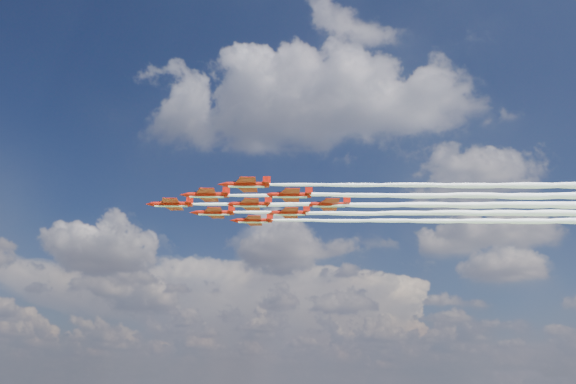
% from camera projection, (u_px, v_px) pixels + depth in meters
% --- Properties ---
extents(jet_lead, '(104.42, 26.82, 2.88)m').
position_uv_depth(jet_lead, '(373.00, 205.00, 136.99)').
color(jet_lead, '#B5150A').
extents(jet_row2_port, '(104.42, 26.82, 2.88)m').
position_uv_depth(jet_row2_port, '(419.00, 195.00, 130.25)').
color(jet_row2_port, '#B5150A').
extents(jet_row2_starb, '(104.42, 26.82, 2.88)m').
position_uv_depth(jet_row2_starb, '(406.00, 213.00, 143.85)').
color(jet_row2_starb, '#B5150A').
extents(jet_row3_port, '(104.42, 26.82, 2.88)m').
position_uv_depth(jet_row3_port, '(470.00, 185.00, 123.51)').
color(jet_row3_port, '#B5150A').
extents(jet_row3_centre, '(104.42, 26.82, 2.88)m').
position_uv_depth(jet_row3_centre, '(452.00, 205.00, 137.11)').
color(jet_row3_centre, '#B5150A').
extents(jet_row3_starb, '(104.42, 26.82, 2.88)m').
position_uv_depth(jet_row3_starb, '(437.00, 221.00, 150.72)').
color(jet_row3_starb, '#B5150A').
extents(jet_row4_port, '(104.42, 26.82, 2.88)m').
position_uv_depth(jet_row4_port, '(502.00, 195.00, 130.37)').
color(jet_row4_port, '#B5150A').
extents(jet_row4_starb, '(104.42, 26.82, 2.88)m').
position_uv_depth(jet_row4_starb, '(481.00, 213.00, 143.98)').
color(jet_row4_starb, '#B5150A').
extents(jet_tail, '(104.42, 26.82, 2.88)m').
position_uv_depth(jet_tail, '(530.00, 205.00, 137.24)').
color(jet_tail, '#B5150A').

